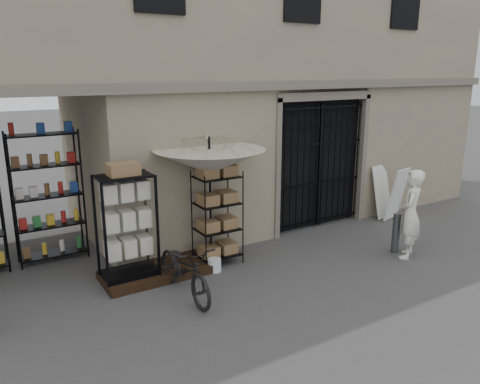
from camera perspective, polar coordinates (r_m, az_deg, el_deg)
ground at (r=8.53m, az=9.70°, el=-10.14°), size 80.00×80.00×0.00m
main_building at (r=11.09m, az=-3.74°, el=19.58°), size 14.00×4.00×9.00m
shop_recess at (r=8.83m, az=-26.12°, el=-0.29°), size 3.00×1.70×3.00m
shop_shelving at (r=9.37m, az=-26.58°, el=-1.13°), size 2.70×0.50×2.50m
iron_gate at (r=10.82m, az=9.12°, el=3.58°), size 2.50×0.21×3.00m
step_platform at (r=8.56m, az=-9.83°, el=-9.50°), size 2.00×0.90×0.15m
display_cabinet at (r=8.04m, az=-13.62°, el=-4.71°), size 1.01×0.82×1.90m
wire_rack at (r=8.70m, az=-2.79°, el=-3.28°), size 0.79×0.57×1.78m
market_umbrella at (r=8.42m, az=-3.75°, el=4.55°), size 2.08×2.11×2.88m
white_bucket at (r=8.60m, az=-3.13°, el=-8.89°), size 0.27×0.27×0.23m
bicycle at (r=7.84m, az=-6.66°, el=-12.39°), size 0.62×0.92×1.73m
steel_bollard at (r=9.83m, az=18.48°, el=-4.78°), size 0.17×0.17×0.80m
shopkeeper at (r=9.83m, az=19.58°, el=-7.39°), size 1.49×1.80×0.42m
easel_sign at (r=11.88m, az=17.74°, el=-0.09°), size 0.75×0.82×1.28m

